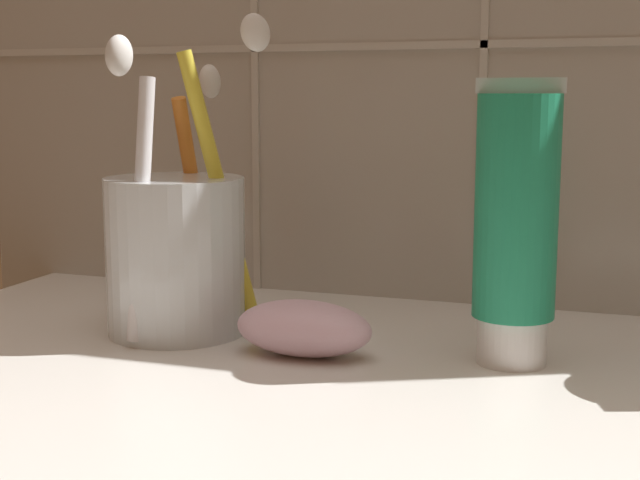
# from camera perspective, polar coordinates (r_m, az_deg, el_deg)

# --- Properties ---
(sink_counter) EXTENTS (0.65, 0.36, 0.02)m
(sink_counter) POSITION_cam_1_polar(r_m,az_deg,el_deg) (0.46, 4.63, -9.91)
(sink_counter) COLOR silver
(sink_counter) RESTS_ON ground
(toothbrush_cup) EXTENTS (0.10, 0.12, 0.19)m
(toothbrush_cup) POSITION_cam_1_polar(r_m,az_deg,el_deg) (0.54, -9.14, -0.55)
(toothbrush_cup) COLOR silver
(toothbrush_cup) RESTS_ON sink_counter
(toothpaste_tube) EXTENTS (0.05, 0.04, 0.15)m
(toothpaste_tube) POSITION_cam_1_polar(r_m,az_deg,el_deg) (0.48, 12.42, 0.96)
(toothpaste_tube) COLOR white
(toothpaste_tube) RESTS_ON sink_counter
(soap_bar) EXTENTS (0.08, 0.04, 0.03)m
(soap_bar) POSITION_cam_1_polar(r_m,az_deg,el_deg) (0.49, -1.06, -5.66)
(soap_bar) COLOR #DBB2C6
(soap_bar) RESTS_ON sink_counter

